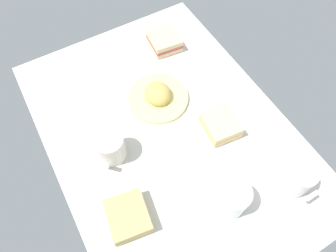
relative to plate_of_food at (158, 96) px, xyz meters
The scene contains 8 objects.
tabletop 11.82cm from the plate_of_food, 165.17° to the left, with size 90.00×64.00×2.00cm, color beige.
plate_of_food is the anchor object (origin of this frame).
coffee_mug_black 43.70cm from the plate_of_food, 158.00° to the right, with size 9.69×7.68×9.53cm.
coffee_mug_milky 21.97cm from the plate_of_food, 116.94° to the left, with size 9.12×9.17×8.58cm.
sandwich_main 20.52cm from the plate_of_food, 150.21° to the right, with size 10.65×9.78×4.40cm.
sandwich_side 21.95cm from the plate_of_food, 34.34° to the right, with size 10.97×10.06×4.40cm.
sandwich_extra 36.04cm from the plate_of_food, 139.86° to the left, with size 11.71×10.85×4.40cm.
glass_of_milk 36.68cm from the plate_of_food, behind, with size 7.90×7.90×9.11cm.
Camera 1 is at (-36.07, 20.70, 77.50)cm, focal length 32.56 mm.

